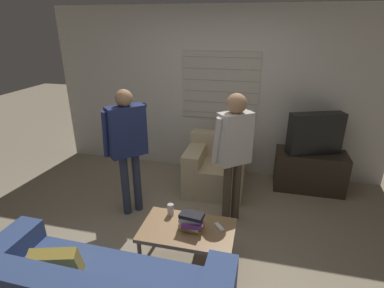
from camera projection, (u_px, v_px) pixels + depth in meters
ground_plane at (181, 246)px, 3.31m from camera, size 16.00×16.00×0.00m
wall_back at (215, 93)px, 4.66m from camera, size 5.20×0.08×2.55m
armchair_beige at (216, 168)px, 4.36m from camera, size 0.83×0.78×0.79m
coffee_table at (188, 232)px, 2.93m from camera, size 0.91×0.55×0.44m
tv_stand at (309, 171)px, 4.37m from camera, size 0.97×0.46×0.58m
tv at (315, 133)px, 4.16m from camera, size 0.77×0.46×0.58m
person_left_standing at (127, 138)px, 3.57m from camera, size 0.50×0.81×1.61m
person_right_standing at (234, 144)px, 3.39m from camera, size 0.47×0.78×1.60m
book_stack at (192, 221)px, 2.88m from camera, size 0.25×0.22×0.18m
soda_can at (171, 209)px, 3.10m from camera, size 0.07×0.07×0.13m
spare_remote at (219, 227)px, 2.91m from camera, size 0.11×0.13×0.02m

